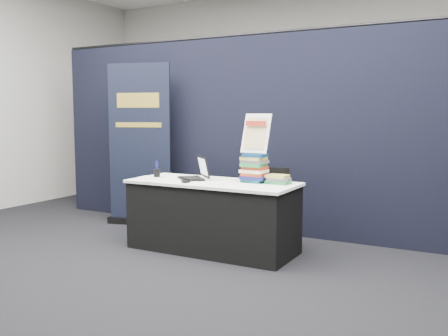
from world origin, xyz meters
TOP-DOWN VIEW (x-y plane):
  - floor at (0.00, 0.00)m, footprint 8.00×8.00m
  - wall_back at (0.00, 4.00)m, footprint 8.00×0.02m
  - drape_partition at (0.00, 1.60)m, footprint 6.00×0.08m
  - display_table at (0.00, 0.55)m, footprint 1.80×0.75m
  - laptop at (-0.27, 0.60)m, footprint 0.40×0.45m
  - mouse at (-0.18, 0.31)m, footprint 0.12×0.14m
  - brochure_left at (-0.77, 0.52)m, footprint 0.29×0.22m
  - brochure_mid at (-0.66, 0.30)m, footprint 0.32×0.27m
  - brochure_right at (-0.29, 0.39)m, footprint 0.36×0.29m
  - pen_cup at (-0.72, 0.54)m, footprint 0.09×0.09m
  - book_stack_tall at (0.42, 0.69)m, footprint 0.25×0.20m
  - book_stack_short at (0.68, 0.71)m, footprint 0.22×0.17m
  - info_sign at (0.42, 0.72)m, footprint 0.33×0.17m
  - pullup_banner at (-1.46, 1.18)m, footprint 0.89×0.33m
  - stacking_chair at (0.48, 0.88)m, footprint 0.52×0.54m

SIDE VIEW (x-z plane):
  - floor at x=0.00m, z-range 0.00..0.00m
  - display_table at x=0.00m, z-range 0.00..0.75m
  - stacking_chair at x=0.48m, z-range 0.05..0.92m
  - brochure_left at x=-0.77m, z-range 0.75..0.75m
  - brochure_mid at x=-0.66m, z-range 0.75..0.75m
  - brochure_right at x=-0.29m, z-range 0.75..0.75m
  - mouse at x=-0.18m, z-range 0.75..0.79m
  - pen_cup at x=-0.72m, z-range 0.75..0.84m
  - book_stack_short at x=0.68m, z-range 0.75..0.84m
  - laptop at x=-0.27m, z-range 0.68..0.94m
  - book_stack_tall at x=0.42m, z-range 0.75..1.05m
  - pullup_banner at x=-1.46m, z-range -0.12..1.99m
  - drape_partition at x=0.00m, z-range 0.00..2.40m
  - info_sign at x=0.42m, z-range 1.04..1.47m
  - wall_back at x=0.00m, z-range 0.00..3.50m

